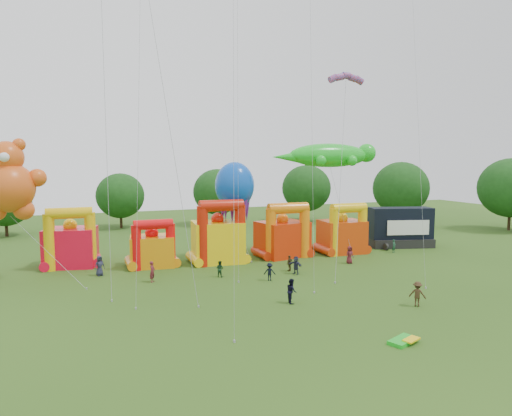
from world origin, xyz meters
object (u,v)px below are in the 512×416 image
object	(u,v)px
teddy_bear_kite	(32,224)
spectator_0	(100,266)
octopus_kite	(236,195)
stage_trailer	(401,228)
spectator_4	(290,263)
bouncy_castle_0	(71,244)
gecko_kite	(333,171)
bouncy_castle_2	(218,238)

from	to	relation	value
teddy_bear_kite	spectator_0	distance (m)	7.29
teddy_bear_kite	octopus_kite	xyz separation A→B (m)	(20.32, 3.47, 1.72)
stage_trailer	octopus_kite	xyz separation A→B (m)	(-22.14, 0.52, 4.76)
octopus_kite	spectator_4	bearing A→B (deg)	-65.85
bouncy_castle_0	teddy_bear_kite	distance (m)	7.43
stage_trailer	spectator_0	distance (m)	36.91
gecko_kite	spectator_0	xyz separation A→B (m)	(-26.86, -2.20, -8.88)
stage_trailer	octopus_kite	world-z (taller)	octopus_kite
octopus_kite	stage_trailer	bearing A→B (deg)	-1.34
gecko_kite	spectator_4	bearing A→B (deg)	-141.59
octopus_kite	spectator_0	distance (m)	16.15
gecko_kite	octopus_kite	bearing A→B (deg)	178.81
gecko_kite	spectator_0	size ratio (longest dim) A/B	7.13
stage_trailer	spectator_4	bearing A→B (deg)	-160.22
bouncy_castle_0	spectator_0	size ratio (longest dim) A/B	3.26
stage_trailer	octopus_kite	distance (m)	22.65
bouncy_castle_0	spectator_4	distance (m)	22.91
bouncy_castle_2	stage_trailer	size ratio (longest dim) A/B	0.83
stage_trailer	gecko_kite	bearing A→B (deg)	178.47
stage_trailer	spectator_4	world-z (taller)	stage_trailer
stage_trailer	teddy_bear_kite	bearing A→B (deg)	-176.02
octopus_kite	spectator_4	size ratio (longest dim) A/B	6.81
bouncy_castle_0	bouncy_castle_2	xyz separation A→B (m)	(15.01, -3.53, 0.22)
teddy_bear_kite	spectator_4	distance (m)	24.36
teddy_bear_kite	bouncy_castle_2	bearing A→B (deg)	7.99
bouncy_castle_2	gecko_kite	world-z (taller)	gecko_kite
octopus_kite	teddy_bear_kite	bearing A→B (deg)	-170.31
teddy_bear_kite	spectator_0	xyz separation A→B (m)	(5.63, 1.02, -4.52)
octopus_kite	spectator_0	world-z (taller)	octopus_kite
stage_trailer	gecko_kite	size ratio (longest dim) A/B	0.60
teddy_bear_kite	stage_trailer	bearing A→B (deg)	3.98
bouncy_castle_0	spectator_0	distance (m)	5.87
bouncy_castle_0	gecko_kite	bearing A→B (deg)	-5.50
bouncy_castle_0	octopus_kite	bearing A→B (deg)	-8.49
bouncy_castle_0	gecko_kite	distance (m)	30.55
bouncy_castle_2	teddy_bear_kite	xyz separation A→B (m)	(-18.00, -2.53, 2.85)
spectator_0	octopus_kite	bearing A→B (deg)	-14.64
spectator_0	teddy_bear_kite	bearing A→B (deg)	166.14
teddy_bear_kite	spectator_4	bearing A→B (deg)	-9.22
stage_trailer	octopus_kite	bearing A→B (deg)	178.66
stage_trailer	gecko_kite	world-z (taller)	gecko_kite
bouncy_castle_2	gecko_kite	size ratio (longest dim) A/B	0.50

